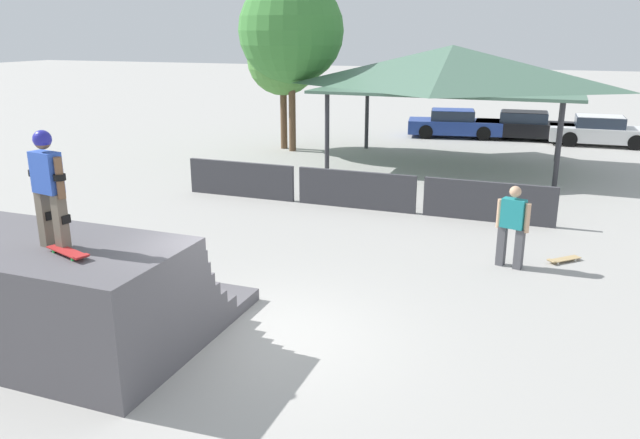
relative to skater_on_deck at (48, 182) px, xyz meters
The scene contains 13 objects.
ground_plane 3.99m from the skater_on_deck, 32.37° to the left, with size 160.00×160.00×0.00m, color #A3A09B.
quarter_pipe_ramp 2.07m from the skater_on_deck, 145.80° to the left, with size 4.67×3.94×1.76m.
skater_on_deck is the anchor object (origin of this frame).
skateboard_on_deck 1.04m from the skater_on_deck, 26.64° to the right, with size 0.84×0.46×0.09m.
bystander_walking 8.85m from the skater_on_deck, 46.66° to the left, with size 0.70×0.36×1.75m.
skateboard_on_ground 10.28m from the skater_on_deck, 44.98° to the left, with size 0.71×0.71×0.09m.
barrier_fence 9.91m from the skater_on_deck, 80.75° to the left, with size 10.59×0.12×1.05m.
pavilion_shelter 16.47m from the skater_on_deck, 79.71° to the left, with size 8.93×5.72×4.31m.
tree_beside_pavilion 17.90m from the skater_on_deck, 103.32° to the left, with size 2.91×2.91×5.13m.
tree_far_back 17.48m from the skater_on_deck, 101.82° to the left, with size 4.16×4.16×6.87m.
parked_car_blue 23.16m from the skater_on_deck, 84.73° to the left, with size 4.47×2.44×1.27m.
parked_car_black 24.09m from the skater_on_deck, 77.29° to the left, with size 4.54×1.95×1.27m.
parked_car_white 24.52m from the skater_on_deck, 69.78° to the left, with size 4.29×1.89×1.27m.
Camera 1 is at (4.13, -8.15, 4.75)m, focal length 35.00 mm.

